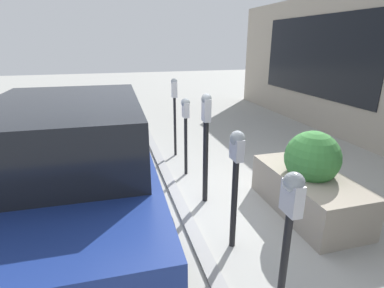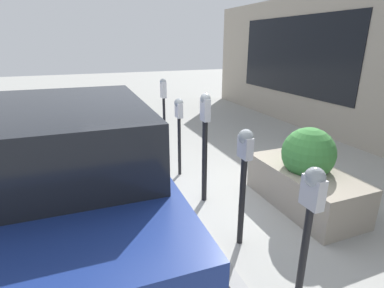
{
  "view_description": "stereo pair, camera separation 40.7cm",
  "coord_description": "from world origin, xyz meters",
  "px_view_note": "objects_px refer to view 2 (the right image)",
  "views": [
    {
      "loc": [
        -3.71,
        0.94,
        2.25
      ],
      "look_at": [
        0.0,
        -0.09,
        0.93
      ],
      "focal_mm": 28.0,
      "sensor_mm": 36.0,
      "label": 1
    },
    {
      "loc": [
        -3.58,
        1.32,
        2.25
      ],
      "look_at": [
        0.0,
        -0.09,
        0.93
      ],
      "focal_mm": 28.0,
      "sensor_mm": 36.0,
      "label": 2
    }
  ],
  "objects_px": {
    "parking_meter_second": "(244,165)",
    "parking_meter_nearest": "(310,209)",
    "parking_meter_fourth": "(179,119)",
    "planter_box": "(305,176)",
    "parked_car_front": "(73,168)",
    "parking_meter_middle": "(205,134)",
    "parking_meter_farthest": "(164,102)"
  },
  "relations": [
    {
      "from": "parking_meter_second",
      "to": "parking_meter_nearest",
      "type": "bearing_deg",
      "value": -178.1
    },
    {
      "from": "parking_meter_nearest",
      "to": "parking_meter_second",
      "type": "relative_size",
      "value": 0.97
    },
    {
      "from": "parking_meter_fourth",
      "to": "planter_box",
      "type": "relative_size",
      "value": 0.81
    },
    {
      "from": "parking_meter_second",
      "to": "parked_car_front",
      "type": "distance_m",
      "value": 1.97
    },
    {
      "from": "parking_meter_middle",
      "to": "parking_meter_farthest",
      "type": "xyz_separation_m",
      "value": [
        1.96,
        0.01,
        0.09
      ]
    },
    {
      "from": "parking_meter_nearest",
      "to": "planter_box",
      "type": "relative_size",
      "value": 0.8
    },
    {
      "from": "parking_meter_fourth",
      "to": "planter_box",
      "type": "bearing_deg",
      "value": -141.77
    },
    {
      "from": "planter_box",
      "to": "parking_meter_middle",
      "type": "bearing_deg",
      "value": 62.64
    },
    {
      "from": "parking_meter_second",
      "to": "parked_car_front",
      "type": "relative_size",
      "value": 0.31
    },
    {
      "from": "parking_meter_nearest",
      "to": "planter_box",
      "type": "bearing_deg",
      "value": -42.02
    },
    {
      "from": "parking_meter_middle",
      "to": "parked_car_front",
      "type": "relative_size",
      "value": 0.35
    },
    {
      "from": "parking_meter_nearest",
      "to": "parking_meter_second",
      "type": "bearing_deg",
      "value": 1.9
    },
    {
      "from": "parking_meter_nearest",
      "to": "parked_car_front",
      "type": "xyz_separation_m",
      "value": [
        1.9,
        1.76,
        -0.13
      ]
    },
    {
      "from": "parking_meter_middle",
      "to": "parking_meter_fourth",
      "type": "bearing_deg",
      "value": 2.04
    },
    {
      "from": "parking_meter_nearest",
      "to": "parking_meter_fourth",
      "type": "distance_m",
      "value": 3.04
    },
    {
      "from": "parking_meter_farthest",
      "to": "planter_box",
      "type": "xyz_separation_m",
      "value": [
        -2.62,
        -1.28,
        -0.68
      ]
    },
    {
      "from": "parking_meter_nearest",
      "to": "parking_meter_middle",
      "type": "distance_m",
      "value": 2.04
    },
    {
      "from": "parking_meter_nearest",
      "to": "parking_meter_fourth",
      "type": "relative_size",
      "value": 0.99
    },
    {
      "from": "parking_meter_middle",
      "to": "parked_car_front",
      "type": "bearing_deg",
      "value": 94.73
    },
    {
      "from": "parking_meter_nearest",
      "to": "parking_meter_middle",
      "type": "bearing_deg",
      "value": 0.48
    },
    {
      "from": "parking_meter_nearest",
      "to": "parking_meter_farthest",
      "type": "height_order",
      "value": "parking_meter_farthest"
    },
    {
      "from": "parking_meter_second",
      "to": "parking_meter_fourth",
      "type": "height_order",
      "value": "parking_meter_second"
    },
    {
      "from": "parking_meter_fourth",
      "to": "parking_meter_middle",
      "type": "bearing_deg",
      "value": -177.96
    },
    {
      "from": "parking_meter_middle",
      "to": "parked_car_front",
      "type": "distance_m",
      "value": 1.76
    },
    {
      "from": "parking_meter_nearest",
      "to": "parking_meter_second",
      "type": "xyz_separation_m",
      "value": [
        0.96,
        0.03,
        0.0
      ]
    },
    {
      "from": "parking_meter_middle",
      "to": "planter_box",
      "type": "distance_m",
      "value": 1.54
    },
    {
      "from": "parking_meter_fourth",
      "to": "parking_meter_second",
      "type": "bearing_deg",
      "value": -179.43
    },
    {
      "from": "parking_meter_middle",
      "to": "planter_box",
      "type": "height_order",
      "value": "parking_meter_middle"
    },
    {
      "from": "parking_meter_farthest",
      "to": "parked_car_front",
      "type": "bearing_deg",
      "value": 140.63
    },
    {
      "from": "parking_meter_middle",
      "to": "planter_box",
      "type": "relative_size",
      "value": 0.95
    },
    {
      "from": "parking_meter_fourth",
      "to": "parking_meter_farthest",
      "type": "xyz_separation_m",
      "value": [
        0.97,
        -0.02,
        0.12
      ]
    },
    {
      "from": "parking_meter_fourth",
      "to": "parking_meter_farthest",
      "type": "distance_m",
      "value": 0.97
    }
  ]
}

